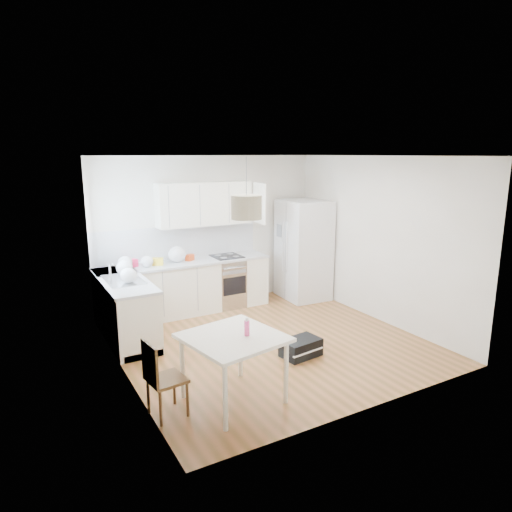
% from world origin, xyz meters
% --- Properties ---
extents(floor, '(4.20, 4.20, 0.00)m').
position_xyz_m(floor, '(0.00, 0.00, 0.00)').
color(floor, brown).
rests_on(floor, ground).
extents(ceiling, '(4.20, 4.20, 0.00)m').
position_xyz_m(ceiling, '(0.00, 0.00, 2.70)').
color(ceiling, white).
rests_on(ceiling, wall_back).
extents(wall_back, '(4.20, 0.00, 4.20)m').
position_xyz_m(wall_back, '(0.00, 2.10, 1.35)').
color(wall_back, beige).
rests_on(wall_back, floor).
extents(wall_left, '(0.00, 4.20, 4.20)m').
position_xyz_m(wall_left, '(-2.10, 0.00, 1.35)').
color(wall_left, beige).
rests_on(wall_left, floor).
extents(wall_right, '(0.00, 4.20, 4.20)m').
position_xyz_m(wall_right, '(2.10, 0.00, 1.35)').
color(wall_right, beige).
rests_on(wall_right, floor).
extents(window_glassblock, '(0.02, 1.00, 1.00)m').
position_xyz_m(window_glassblock, '(-2.09, 1.15, 1.75)').
color(window_glassblock, '#BFE0F9').
rests_on(window_glassblock, wall_left).
extents(cabinets_back, '(3.00, 0.60, 0.88)m').
position_xyz_m(cabinets_back, '(-0.60, 1.80, 0.44)').
color(cabinets_back, white).
rests_on(cabinets_back, floor).
extents(cabinets_left, '(0.60, 1.80, 0.88)m').
position_xyz_m(cabinets_left, '(-1.80, 1.20, 0.44)').
color(cabinets_left, white).
rests_on(cabinets_left, floor).
extents(counter_back, '(3.02, 0.64, 0.04)m').
position_xyz_m(counter_back, '(-0.60, 1.80, 0.90)').
color(counter_back, silver).
rests_on(counter_back, cabinets_back).
extents(counter_left, '(0.64, 1.82, 0.04)m').
position_xyz_m(counter_left, '(-1.80, 1.20, 0.90)').
color(counter_left, silver).
rests_on(counter_left, cabinets_left).
extents(backsplash_back, '(3.00, 0.01, 0.58)m').
position_xyz_m(backsplash_back, '(-0.60, 2.09, 1.21)').
color(backsplash_back, white).
rests_on(backsplash_back, wall_back).
extents(backsplash_left, '(0.01, 1.80, 0.58)m').
position_xyz_m(backsplash_left, '(-2.09, 1.20, 1.21)').
color(backsplash_left, white).
rests_on(backsplash_left, wall_left).
extents(upper_cabinets, '(1.70, 0.32, 0.75)m').
position_xyz_m(upper_cabinets, '(-0.15, 1.94, 1.88)').
color(upper_cabinets, white).
rests_on(upper_cabinets, wall_back).
extents(range_oven, '(0.50, 0.61, 0.88)m').
position_xyz_m(range_oven, '(0.20, 1.80, 0.44)').
color(range_oven, '#B2B4B6').
rests_on(range_oven, floor).
extents(sink, '(0.50, 0.80, 0.16)m').
position_xyz_m(sink, '(-1.80, 1.15, 0.92)').
color(sink, '#B2B4B6').
rests_on(sink, counter_left).
extents(refrigerator, '(0.94, 0.99, 1.88)m').
position_xyz_m(refrigerator, '(1.71, 1.55, 0.94)').
color(refrigerator, white).
rests_on(refrigerator, floor).
extents(dining_table, '(1.14, 1.14, 0.78)m').
position_xyz_m(dining_table, '(-1.19, -1.22, 0.69)').
color(dining_table, beige).
rests_on(dining_table, floor).
extents(dining_chair, '(0.40, 0.40, 0.86)m').
position_xyz_m(dining_chair, '(-1.93, -1.13, 0.43)').
color(dining_chair, '#492F16').
rests_on(dining_chair, floor).
extents(drink_bottle, '(0.06, 0.06, 0.20)m').
position_xyz_m(drink_bottle, '(-1.05, -1.28, 0.88)').
color(drink_bottle, '#F3438A').
rests_on(drink_bottle, dining_table).
extents(gym_bag, '(0.57, 0.41, 0.24)m').
position_xyz_m(gym_bag, '(0.14, -0.64, 0.12)').
color(gym_bag, black).
rests_on(gym_bag, floor).
extents(pendant_lamp, '(0.41, 0.41, 0.25)m').
position_xyz_m(pendant_lamp, '(-1.01, -1.20, 2.18)').
color(pendant_lamp, '#B6AD8C').
rests_on(pendant_lamp, ceiling).
extents(grocery_bag_a, '(0.23, 0.20, 0.21)m').
position_xyz_m(grocery_bag_a, '(-1.61, 1.79, 1.02)').
color(grocery_bag_a, silver).
rests_on(grocery_bag_a, counter_back).
extents(grocery_bag_b, '(0.20, 0.17, 0.18)m').
position_xyz_m(grocery_bag_b, '(-1.27, 1.74, 1.01)').
color(grocery_bag_b, silver).
rests_on(grocery_bag_b, counter_back).
extents(grocery_bag_c, '(0.30, 0.26, 0.27)m').
position_xyz_m(grocery_bag_c, '(-0.72, 1.83, 1.06)').
color(grocery_bag_c, silver).
rests_on(grocery_bag_c, counter_back).
extents(grocery_bag_d, '(0.25, 0.21, 0.22)m').
position_xyz_m(grocery_bag_d, '(-1.71, 1.44, 1.03)').
color(grocery_bag_d, silver).
rests_on(grocery_bag_d, counter_back).
extents(grocery_bag_e, '(0.24, 0.21, 0.22)m').
position_xyz_m(grocery_bag_e, '(-1.77, 0.96, 1.03)').
color(grocery_bag_e, silver).
rests_on(grocery_bag_e, counter_left).
extents(snack_orange, '(0.18, 0.16, 0.10)m').
position_xyz_m(snack_orange, '(-0.49, 1.84, 0.97)').
color(snack_orange, '#CF4012').
rests_on(snack_orange, counter_back).
extents(snack_yellow, '(0.20, 0.17, 0.12)m').
position_xyz_m(snack_yellow, '(-1.08, 1.79, 0.98)').
color(snack_yellow, yellow).
rests_on(snack_yellow, counter_back).
extents(snack_red, '(0.21, 0.17, 0.12)m').
position_xyz_m(snack_red, '(-1.49, 1.87, 0.98)').
color(snack_red, '#BD1739').
rests_on(snack_red, counter_back).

